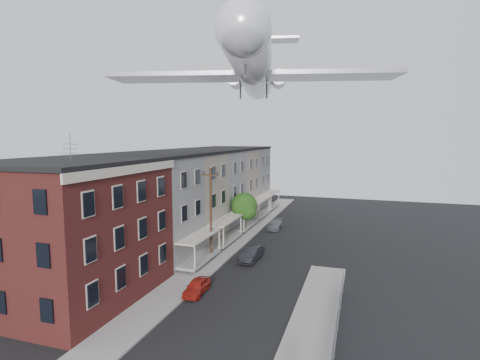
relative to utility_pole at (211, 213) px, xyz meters
The scene contains 17 objects.
sidewalk_left 7.57m from the utility_pole, 89.05° to the left, with size 3.00×62.00×0.12m, color gray.
sidewalk_right 16.99m from the utility_pole, 47.23° to the right, with size 3.00×26.00×0.12m, color gray.
curb_left 7.72m from the utility_pole, 75.52° to the left, with size 0.15×62.00×0.14m, color gray.
curb_right 16.07m from the utility_pole, 51.19° to the right, with size 0.15×26.00×0.14m, color gray.
corner_building 12.73m from the utility_pole, 120.17° to the right, with size 10.31×12.30×12.15m.
row_house_a 6.55m from the utility_pole, 166.73° to the right, with size 11.98×7.00×10.30m.
row_house_b 8.42m from the utility_pole, 139.15° to the left, with size 11.98×7.00×10.30m.
row_house_c 14.03m from the utility_pole, 116.97° to the left, with size 11.98×7.00×10.30m.
row_house_d 20.52m from the utility_pole, 108.07° to the left, with size 11.98×7.00×10.30m.
row_house_e 27.26m from the utility_pole, 103.50° to the left, with size 11.98×7.00×10.30m.
chainlink_fence 18.47m from the utility_pole, 45.90° to the right, with size 0.06×18.06×1.90m.
utility_pole is the anchor object (origin of this frame).
street_tree 10.00m from the utility_pole, 88.11° to the left, with size 3.22×3.20×5.20m.
car_near 8.96m from the utility_pole, 75.44° to the right, with size 1.33×3.30×1.12m, color #A91F15.
car_mid 5.62m from the utility_pole, 14.85° to the left, with size 1.40×4.01×1.32m, color black.
car_far 14.92m from the utility_pole, 77.24° to the left, with size 1.55×3.81×1.11m, color slate.
airplane 15.34m from the utility_pole, 61.41° to the left, with size 27.86×31.84×9.16m.
Camera 1 is at (8.08, -14.71, 11.91)m, focal length 28.00 mm.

